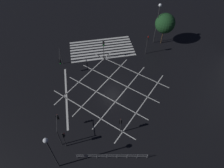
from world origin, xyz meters
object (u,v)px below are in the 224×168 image
(street_tree_near, at_px, (165,23))
(street_lamp_west, at_px, (158,14))
(traffic_light_median_south, at_px, (104,47))
(traffic_light_median_north, at_px, (121,123))
(traffic_light_ne_cross, at_px, (58,125))
(street_lamp_east, at_px, (49,147))
(traffic_light_se_cross, at_px, (60,59))
(traffic_light_sw_cross, at_px, (147,41))
(traffic_light_ne_main, at_px, (64,137))

(street_tree_near, bearing_deg, street_lamp_west, -14.51)
(traffic_light_median_south, height_order, street_tree_near, street_tree_near)
(traffic_light_median_north, bearing_deg, traffic_light_ne_cross, 82.67)
(traffic_light_ne_cross, height_order, street_tree_near, street_tree_near)
(traffic_light_median_north, relative_size, traffic_light_ne_cross, 0.90)
(street_lamp_west, bearing_deg, traffic_light_median_north, 59.28)
(street_tree_near, bearing_deg, street_lamp_east, 45.70)
(traffic_light_median_north, height_order, traffic_light_se_cross, traffic_light_se_cross)
(street_lamp_east, bearing_deg, traffic_light_se_cross, -92.91)
(traffic_light_ne_cross, xyz_separation_m, street_tree_near, (-21.61, -18.17, 2.07))
(traffic_light_ne_cross, bearing_deg, street_lamp_east, 174.42)
(street_tree_near, bearing_deg, traffic_light_median_north, 55.42)
(traffic_light_sw_cross, bearing_deg, traffic_light_ne_main, -44.10)
(traffic_light_median_north, xyz_separation_m, traffic_light_ne_main, (7.67, 0.76, 0.25))
(traffic_light_median_south, relative_size, street_lamp_east, 0.57)
(traffic_light_se_cross, bearing_deg, traffic_light_ne_cross, -2.04)
(traffic_light_se_cross, height_order, street_lamp_east, street_lamp_east)
(traffic_light_median_south, relative_size, street_tree_near, 0.62)
(traffic_light_se_cross, bearing_deg, street_lamp_east, -2.91)
(traffic_light_ne_main, distance_m, street_lamp_west, 28.42)
(street_tree_near, bearing_deg, traffic_light_se_cross, 12.01)
(street_lamp_east, bearing_deg, traffic_light_ne_cross, -95.58)
(traffic_light_median_south, height_order, traffic_light_ne_main, traffic_light_median_south)
(traffic_light_se_cross, xyz_separation_m, street_tree_near, (-21.12, -4.49, 2.06))
(traffic_light_median_north, height_order, street_lamp_west, street_lamp_west)
(street_lamp_east, relative_size, street_lamp_west, 0.85)
(street_lamp_east, bearing_deg, street_tree_near, -134.30)
(traffic_light_median_south, distance_m, street_lamp_east, 21.87)
(traffic_light_sw_cross, xyz_separation_m, street_lamp_east, (17.66, 19.66, 2.38))
(traffic_light_se_cross, xyz_separation_m, street_lamp_west, (-19.54, -4.90, 3.95))
(traffic_light_sw_cross, xyz_separation_m, street_tree_near, (-4.39, -2.93, 1.63))
(traffic_light_median_south, relative_size, traffic_light_se_cross, 1.15)
(street_lamp_west, bearing_deg, traffic_light_ne_cross, 42.86)
(traffic_light_median_north, height_order, street_lamp_east, street_lamp_east)
(traffic_light_ne_cross, relative_size, street_lamp_east, 0.49)
(traffic_light_ne_main, xyz_separation_m, street_lamp_east, (1.11, 2.58, 2.92))
(traffic_light_sw_cross, xyz_separation_m, traffic_light_median_north, (8.88, 16.32, -0.79))
(traffic_light_ne_cross, height_order, street_lamp_west, street_lamp_west)
(traffic_light_se_cross, distance_m, street_tree_near, 21.69)
(street_lamp_east, bearing_deg, traffic_light_median_north, -159.16)
(traffic_light_sw_cross, relative_size, street_lamp_west, 0.50)
(traffic_light_median_south, xyz_separation_m, traffic_light_sw_cross, (-8.58, 0.08, 0.14))
(traffic_light_se_cross, xyz_separation_m, traffic_light_ne_main, (-0.19, 15.51, -0.11))
(traffic_light_median_north, distance_m, traffic_light_ne_main, 7.71)
(traffic_light_se_cross, height_order, street_lamp_west, street_lamp_west)
(traffic_light_ne_main, xyz_separation_m, street_lamp_west, (-19.35, -20.41, 4.06))
(traffic_light_median_south, bearing_deg, street_tree_near, 102.37)
(traffic_light_median_north, distance_m, traffic_light_ne_cross, 8.42)
(traffic_light_median_south, xyz_separation_m, street_lamp_east, (9.08, 19.74, 2.52))
(traffic_light_ne_main, distance_m, street_tree_near, 29.03)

